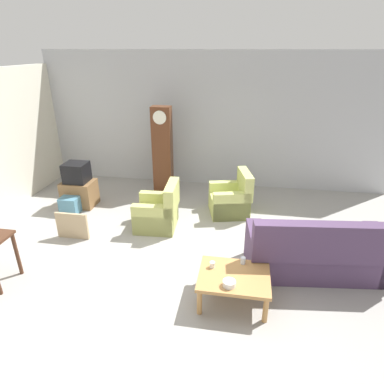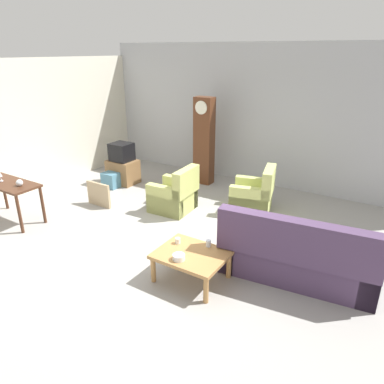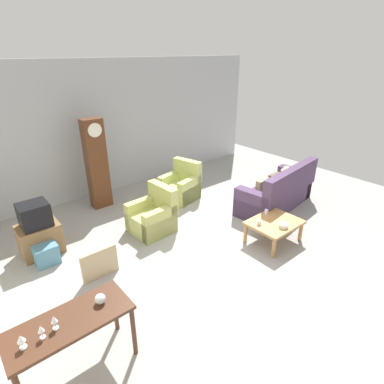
{
  "view_description": "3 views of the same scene",
  "coord_description": "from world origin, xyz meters",
  "px_view_note": "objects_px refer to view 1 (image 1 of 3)",
  "views": [
    {
      "loc": [
        0.76,
        -4.27,
        3.23
      ],
      "look_at": [
        -0.1,
        0.89,
        0.9
      ],
      "focal_mm": 30.4,
      "sensor_mm": 36.0,
      "label": 1
    },
    {
      "loc": [
        3.0,
        -4.27,
        3.04
      ],
      "look_at": [
        -0.02,
        0.55,
        0.75
      ],
      "focal_mm": 33.28,
      "sensor_mm": 36.0,
      "label": 2
    },
    {
      "loc": [
        -3.7,
        -3.56,
        3.37
      ],
      "look_at": [
        -0.17,
        0.64,
        0.84
      ],
      "focal_mm": 29.05,
      "sensor_mm": 36.0,
      "label": 3
    }
  ],
  "objects_px": {
    "armchair_olive_near": "(159,213)",
    "cup_white_porcelain": "(212,265)",
    "armchair_olive_far": "(231,200)",
    "storage_box_blue": "(71,204)",
    "tv_crt": "(76,172)",
    "coffee_table_wood": "(234,279)",
    "tv_stand_cabinet": "(80,193)",
    "framed_picture_leaning": "(72,226)",
    "couch_floral": "(317,254)",
    "cup_blue_rimmed": "(243,260)",
    "grandfather_clock": "(163,151)",
    "bowl_white_stacked": "(229,283)"
  },
  "relations": [
    {
      "from": "armchair_olive_near",
      "to": "cup_white_porcelain",
      "type": "relative_size",
      "value": 10.83
    },
    {
      "from": "armchair_olive_far",
      "to": "storage_box_blue",
      "type": "xyz_separation_m",
      "value": [
        -3.36,
        -0.49,
        -0.13
      ]
    },
    {
      "from": "tv_crt",
      "to": "cup_white_porcelain",
      "type": "height_order",
      "value": "tv_crt"
    },
    {
      "from": "armchair_olive_far",
      "to": "coffee_table_wood",
      "type": "relative_size",
      "value": 0.99
    },
    {
      "from": "tv_stand_cabinet",
      "to": "framed_picture_leaning",
      "type": "bearing_deg",
      "value": -68.39
    },
    {
      "from": "armchair_olive_near",
      "to": "storage_box_blue",
      "type": "bearing_deg",
      "value": 170.82
    },
    {
      "from": "couch_floral",
      "to": "armchair_olive_near",
      "type": "bearing_deg",
      "value": 160.23
    },
    {
      "from": "cup_blue_rimmed",
      "to": "grandfather_clock",
      "type": "bearing_deg",
      "value": 121.34
    },
    {
      "from": "coffee_table_wood",
      "to": "cup_blue_rimmed",
      "type": "xyz_separation_m",
      "value": [
        0.11,
        0.28,
        0.11
      ]
    },
    {
      "from": "armchair_olive_far",
      "to": "tv_stand_cabinet",
      "type": "relative_size",
      "value": 1.4
    },
    {
      "from": "grandfather_clock",
      "to": "cup_white_porcelain",
      "type": "xyz_separation_m",
      "value": [
        1.55,
        -3.39,
        -0.56
      ]
    },
    {
      "from": "storage_box_blue",
      "to": "cup_blue_rimmed",
      "type": "bearing_deg",
      "value": -26.86
    },
    {
      "from": "armchair_olive_near",
      "to": "cup_white_porcelain",
      "type": "xyz_separation_m",
      "value": [
        1.22,
        -1.68,
        0.16
      ]
    },
    {
      "from": "armchair_olive_far",
      "to": "bowl_white_stacked",
      "type": "relative_size",
      "value": 5.64
    },
    {
      "from": "cup_blue_rimmed",
      "to": "bowl_white_stacked",
      "type": "distance_m",
      "value": 0.54
    },
    {
      "from": "storage_box_blue",
      "to": "grandfather_clock",
      "type": "bearing_deg",
      "value": 39.44
    },
    {
      "from": "armchair_olive_near",
      "to": "storage_box_blue",
      "type": "distance_m",
      "value": 2.04
    },
    {
      "from": "couch_floral",
      "to": "cup_blue_rimmed",
      "type": "xyz_separation_m",
      "value": [
        -1.12,
        -0.53,
        0.12
      ]
    },
    {
      "from": "grandfather_clock",
      "to": "cup_white_porcelain",
      "type": "distance_m",
      "value": 3.77
    },
    {
      "from": "framed_picture_leaning",
      "to": "tv_stand_cabinet",
      "type": "bearing_deg",
      "value": 111.61
    },
    {
      "from": "framed_picture_leaning",
      "to": "storage_box_blue",
      "type": "relative_size",
      "value": 1.44
    },
    {
      "from": "armchair_olive_near",
      "to": "cup_blue_rimmed",
      "type": "height_order",
      "value": "armchair_olive_near"
    },
    {
      "from": "coffee_table_wood",
      "to": "framed_picture_leaning",
      "type": "relative_size",
      "value": 1.6
    },
    {
      "from": "framed_picture_leaning",
      "to": "bowl_white_stacked",
      "type": "distance_m",
      "value": 3.25
    },
    {
      "from": "couch_floral",
      "to": "coffee_table_wood",
      "type": "relative_size",
      "value": 2.28
    },
    {
      "from": "couch_floral",
      "to": "bowl_white_stacked",
      "type": "bearing_deg",
      "value": -140.92
    },
    {
      "from": "tv_stand_cabinet",
      "to": "cup_blue_rimmed",
      "type": "xyz_separation_m",
      "value": [
        3.62,
        -2.18,
        0.19
      ]
    },
    {
      "from": "grandfather_clock",
      "to": "tv_stand_cabinet",
      "type": "bearing_deg",
      "value": -147.49
    },
    {
      "from": "armchair_olive_near",
      "to": "tv_crt",
      "type": "relative_size",
      "value": 1.92
    },
    {
      "from": "framed_picture_leaning",
      "to": "cup_blue_rimmed",
      "type": "height_order",
      "value": "cup_blue_rimmed"
    },
    {
      "from": "tv_crt",
      "to": "tv_stand_cabinet",
      "type": "bearing_deg",
      "value": 0.0
    },
    {
      "from": "tv_crt",
      "to": "cup_white_porcelain",
      "type": "relative_size",
      "value": 5.65
    },
    {
      "from": "tv_crt",
      "to": "framed_picture_leaning",
      "type": "bearing_deg",
      "value": -68.39
    },
    {
      "from": "tv_crt",
      "to": "armchair_olive_far",
      "type": "bearing_deg",
      "value": 2.75
    },
    {
      "from": "armchair_olive_far",
      "to": "bowl_white_stacked",
      "type": "bearing_deg",
      "value": -87.5
    },
    {
      "from": "cup_white_porcelain",
      "to": "bowl_white_stacked",
      "type": "distance_m",
      "value": 0.43
    },
    {
      "from": "grandfather_clock",
      "to": "armchair_olive_far",
      "type": "bearing_deg",
      "value": -27.92
    },
    {
      "from": "couch_floral",
      "to": "armchair_olive_far",
      "type": "bearing_deg",
      "value": 127.84
    },
    {
      "from": "cup_blue_rimmed",
      "to": "armchair_olive_far",
      "type": "bearing_deg",
      "value": 97.0
    },
    {
      "from": "tv_stand_cabinet",
      "to": "cup_blue_rimmed",
      "type": "relative_size",
      "value": 6.91
    },
    {
      "from": "tv_stand_cabinet",
      "to": "cup_blue_rimmed",
      "type": "bearing_deg",
      "value": -31.1
    },
    {
      "from": "tv_crt",
      "to": "bowl_white_stacked",
      "type": "bearing_deg",
      "value": -37.93
    },
    {
      "from": "armchair_olive_near",
      "to": "bowl_white_stacked",
      "type": "bearing_deg",
      "value": -53.96
    },
    {
      "from": "bowl_white_stacked",
      "to": "coffee_table_wood",
      "type": "bearing_deg",
      "value": 76.56
    },
    {
      "from": "armchair_olive_near",
      "to": "armchair_olive_far",
      "type": "relative_size",
      "value": 0.97
    },
    {
      "from": "armchair_olive_near",
      "to": "couch_floral",
      "type": "bearing_deg",
      "value": -19.77
    },
    {
      "from": "grandfather_clock",
      "to": "cup_blue_rimmed",
      "type": "height_order",
      "value": "grandfather_clock"
    },
    {
      "from": "couch_floral",
      "to": "tv_stand_cabinet",
      "type": "bearing_deg",
      "value": 160.79
    },
    {
      "from": "tv_stand_cabinet",
      "to": "bowl_white_stacked",
      "type": "xyz_separation_m",
      "value": [
        3.46,
        -2.69,
        0.18
      ]
    },
    {
      "from": "tv_crt",
      "to": "armchair_olive_near",
      "type": "bearing_deg",
      "value": -18.42
    }
  ]
}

